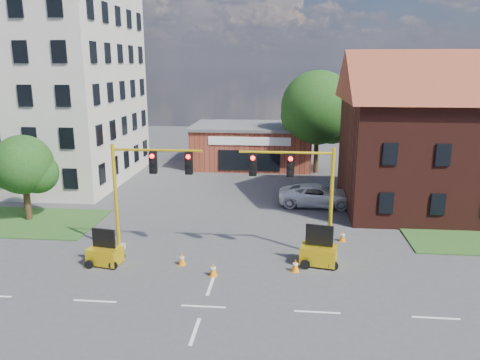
{
  "coord_description": "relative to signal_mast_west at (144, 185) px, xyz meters",
  "views": [
    {
      "loc": [
        3.44,
        -18.54,
        10.5
      ],
      "look_at": [
        0.66,
        10.0,
        3.33
      ],
      "focal_mm": 35.0,
      "sensor_mm": 36.0,
      "label": 1
    }
  ],
  "objects": [
    {
      "name": "ground",
      "position": [
        4.36,
        -6.0,
        -3.92
      ],
      "size": [
        120.0,
        120.0,
        0.0
      ],
      "primitive_type": "plane",
      "color": "#424245",
      "rests_on": "ground"
    },
    {
      "name": "lane_markings",
      "position": [
        4.36,
        -9.0,
        -3.91
      ],
      "size": [
        60.0,
        36.0,
        0.01
      ],
      "primitive_type": null,
      "color": "white",
      "rests_on": "ground"
    },
    {
      "name": "office_block",
      "position": [
        -15.64,
        15.91,
        6.39
      ],
      "size": [
        18.4,
        15.4,
        20.6
      ],
      "color": "beige",
      "rests_on": "ground"
    },
    {
      "name": "brick_shop",
      "position": [
        4.36,
        23.99,
        -1.76
      ],
      "size": [
        12.4,
        8.4,
        4.3
      ],
      "color": "maroon",
      "rests_on": "ground"
    },
    {
      "name": "tree_large",
      "position": [
        11.22,
        21.08,
        2.19
      ],
      "size": [
        7.44,
        7.09,
        9.92
      ],
      "color": "#352313",
      "rests_on": "ground"
    },
    {
      "name": "tree_nw_front",
      "position": [
        -9.44,
        4.58,
        -0.18
      ],
      "size": [
        4.18,
        3.99,
        5.9
      ],
      "color": "#352313",
      "rests_on": "ground"
    },
    {
      "name": "signal_mast_west",
      "position": [
        0.0,
        0.0,
        0.0
      ],
      "size": [
        5.3,
        0.6,
        6.2
      ],
      "color": "#969590",
      "rests_on": "ground"
    },
    {
      "name": "signal_mast_east",
      "position": [
        8.71,
        0.0,
        0.0
      ],
      "size": [
        5.3,
        0.6,
        6.2
      ],
      "color": "#969590",
      "rests_on": "ground"
    },
    {
      "name": "trailer_west",
      "position": [
        -1.66,
        -2.07,
        -3.32
      ],
      "size": [
        1.86,
        1.4,
        1.92
      ],
      "rotation": [
        0.0,
        0.0,
        -0.18
      ],
      "color": "yellow",
      "rests_on": "ground"
    },
    {
      "name": "trailer_east",
      "position": [
        9.72,
        -0.98,
        -3.25
      ],
      "size": [
        2.09,
        1.6,
        2.13
      ],
      "rotation": [
        0.0,
        0.0,
        -0.2
      ],
      "color": "yellow",
      "rests_on": "ground"
    },
    {
      "name": "cone_a",
      "position": [
        4.32,
        -2.9,
        -3.58
      ],
      "size": [
        0.4,
        0.4,
        0.7
      ],
      "color": "orange",
      "rests_on": "ground"
    },
    {
      "name": "cone_b",
      "position": [
        2.45,
        -1.75,
        -3.58
      ],
      "size": [
        0.4,
        0.4,
        0.7
      ],
      "color": "orange",
      "rests_on": "ground"
    },
    {
      "name": "cone_c",
      "position": [
        8.48,
        -1.98,
        -3.58
      ],
      "size": [
        0.4,
        0.4,
        0.7
      ],
      "color": "orange",
      "rests_on": "ground"
    },
    {
      "name": "cone_d",
      "position": [
        11.4,
        2.57,
        -3.58
      ],
      "size": [
        0.4,
        0.4,
        0.7
      ],
      "color": "orange",
      "rests_on": "ground"
    },
    {
      "name": "pickup_white",
      "position": [
        10.35,
        9.83,
        -3.11
      ],
      "size": [
        5.96,
        2.96,
        1.62
      ],
      "primitive_type": "imported",
      "rotation": [
        0.0,
        0.0,
        1.52
      ],
      "color": "white",
      "rests_on": "ground"
    }
  ]
}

